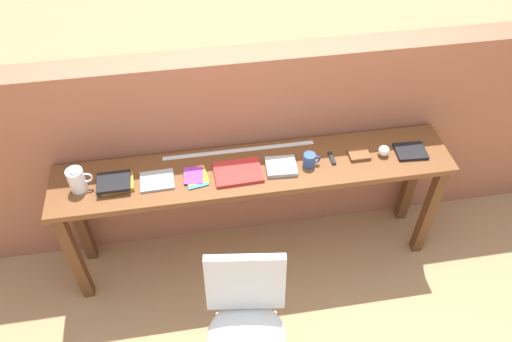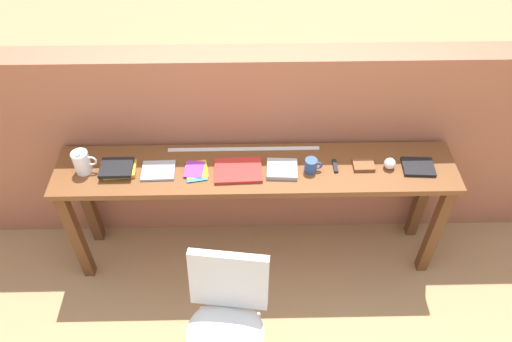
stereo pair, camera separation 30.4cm
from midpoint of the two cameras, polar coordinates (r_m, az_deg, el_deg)
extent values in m
plane|color=tan|center=(3.60, 2.56, -13.17)|extent=(40.00, 40.00, 0.00)
cube|color=#9E5B42|center=(3.43, 2.41, 2.65)|extent=(6.00, 0.20, 1.49)
cube|color=brown|center=(3.10, 2.78, -0.01)|extent=(2.50, 0.44, 0.04)
cube|color=#5B341A|center=(3.47, -17.52, -7.29)|extent=(0.07, 0.07, 0.84)
cube|color=#5B341A|center=(3.60, 22.07, -6.50)|extent=(0.07, 0.07, 0.84)
cube|color=#5B341A|center=(3.66, -16.55, -3.34)|extent=(0.07, 0.07, 0.84)
cube|color=#5B341A|center=(3.79, 20.69, -2.73)|extent=(0.07, 0.07, 0.84)
ellipsoid|color=silver|center=(2.92, -0.42, -18.20)|extent=(0.49, 0.47, 0.08)
cube|color=silver|center=(2.80, 0.03, -12.54)|extent=(0.45, 0.16, 0.40)
cylinder|color=#B2B2B7|center=(3.22, -3.10, -17.34)|extent=(0.02, 0.02, 0.41)
cylinder|color=#B2B2B7|center=(3.20, 3.04, -17.94)|extent=(0.02, 0.02, 0.41)
cylinder|color=white|center=(3.14, -16.73, 0.83)|extent=(0.10, 0.10, 0.15)
cone|color=white|center=(3.07, -17.16, 1.60)|extent=(0.04, 0.03, 0.04)
torus|color=white|center=(3.12, -15.74, 0.98)|extent=(0.07, 0.01, 0.07)
cube|color=gold|center=(3.13, -12.62, 0.02)|extent=(0.20, 0.16, 0.03)
cube|color=black|center=(3.11, -13.02, 0.24)|extent=(0.20, 0.17, 0.02)
cube|color=#9E9EA3|center=(3.09, -8.36, -0.10)|extent=(0.21, 0.17, 0.02)
cube|color=orange|center=(3.07, -3.84, -0.17)|extent=(0.12, 0.17, 0.00)
cube|color=#E5334C|center=(3.07, -3.98, -0.04)|extent=(0.15, 0.19, 0.00)
cube|color=#3399D8|center=(3.05, -4.04, -0.33)|extent=(0.15, 0.17, 0.00)
cube|color=yellow|center=(3.06, -3.93, 0.03)|extent=(0.15, 0.16, 0.00)
cube|color=purple|center=(3.06, -4.26, 0.07)|extent=(0.13, 0.15, 0.00)
cube|color=red|center=(3.05, 0.79, -0.09)|extent=(0.30, 0.22, 0.02)
cube|color=#9E9EA3|center=(3.07, 5.82, 0.08)|extent=(0.20, 0.18, 0.03)
cylinder|color=#2D4C8C|center=(3.07, 9.11, 0.49)|extent=(0.08, 0.08, 0.09)
torus|color=#2D4C8C|center=(3.08, 9.92, 0.50)|extent=(0.06, 0.01, 0.06)
cube|color=black|center=(3.15, 11.78, 0.44)|extent=(0.03, 0.11, 0.02)
cube|color=brown|center=(3.19, 14.89, 0.50)|extent=(0.13, 0.10, 0.02)
sphere|color=silver|center=(3.21, 17.69, 0.68)|extent=(0.07, 0.07, 0.07)
cube|color=black|center=(3.28, 20.61, 0.31)|extent=(0.20, 0.17, 0.02)
cube|color=silver|center=(3.21, 1.30, 2.40)|extent=(0.98, 0.03, 0.00)
camera|label=1|loc=(0.15, -87.13, 2.88)|focal=35.00mm
camera|label=2|loc=(0.15, 92.87, -2.88)|focal=35.00mm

